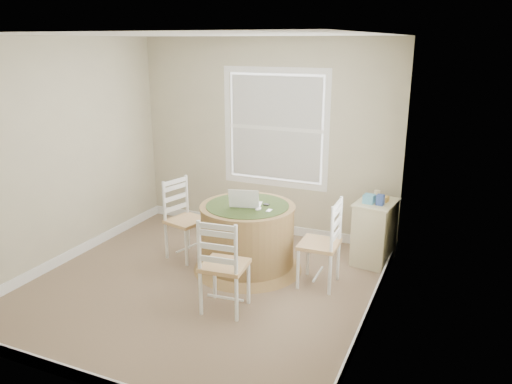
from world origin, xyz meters
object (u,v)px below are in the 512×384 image
at_px(round_table, 248,234).
at_px(chair_near, 225,265).
at_px(chair_left, 186,220).
at_px(corner_chest, 374,232).
at_px(chair_right, 319,244).
at_px(laptop, 246,203).

height_order(round_table, chair_near, chair_near).
bearing_deg(round_table, chair_left, 179.81).
bearing_deg(chair_left, chair_near, -118.33).
bearing_deg(corner_chest, chair_left, -152.19).
bearing_deg(chair_left, chair_right, -77.15).
bearing_deg(corner_chest, chair_near, -115.71).
distance_m(chair_left, corner_chest, 2.24).
bearing_deg(chair_left, laptop, -76.83).
bearing_deg(chair_near, chair_left, -48.61).
xyz_separation_m(round_table, corner_chest, (1.30, 0.77, -0.04)).
distance_m(round_table, chair_right, 0.87).
distance_m(round_table, chair_left, 0.81).
height_order(chair_right, laptop, laptop).
bearing_deg(corner_chest, round_table, -141.70).
height_order(laptop, corner_chest, laptop).
height_order(chair_left, chair_right, same).
distance_m(chair_right, corner_chest, 0.94).
distance_m(chair_left, chair_near, 1.35).
height_order(chair_right, corner_chest, chair_right).
relative_size(round_table, chair_near, 1.32).
relative_size(chair_near, chair_right, 1.00).
xyz_separation_m(round_table, chair_near, (0.18, -0.93, 0.05)).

